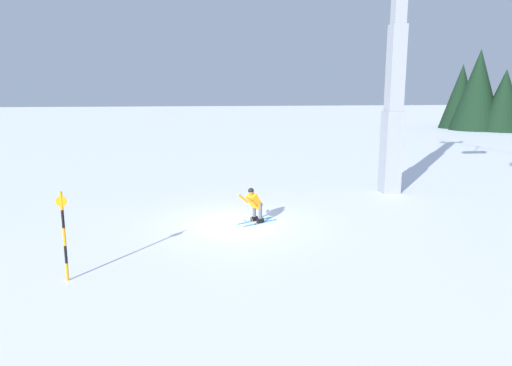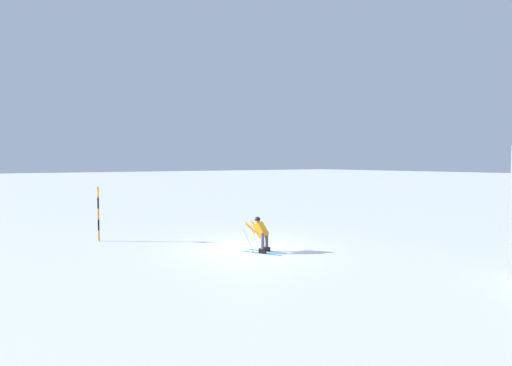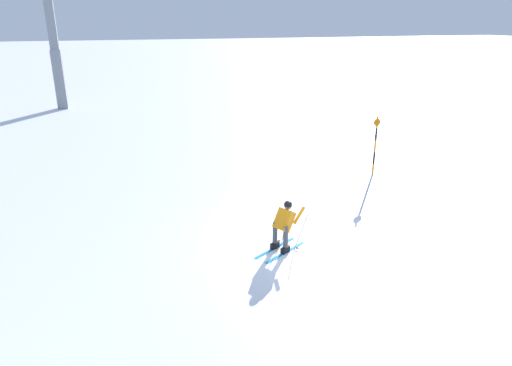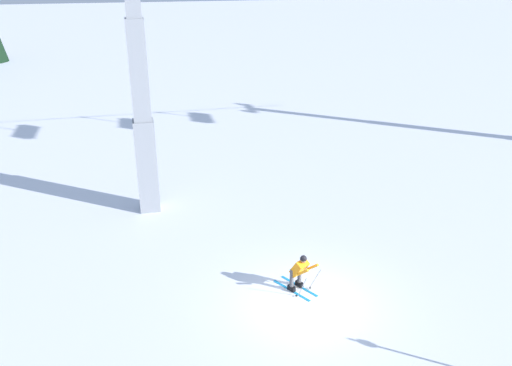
{
  "view_description": "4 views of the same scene",
  "coord_description": "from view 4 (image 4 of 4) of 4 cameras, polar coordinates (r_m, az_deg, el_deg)",
  "views": [
    {
      "loc": [
        16.89,
        -1.73,
        4.91
      ],
      "look_at": [
        -0.78,
        0.86,
        1.37
      ],
      "focal_mm": 33.05,
      "sensor_mm": 36.0,
      "label": 1
    },
    {
      "loc": [
        8.1,
        12.25,
        3.42
      ],
      "look_at": [
        0.55,
        1.17,
        2.69
      ],
      "focal_mm": 26.25,
      "sensor_mm": 36.0,
      "label": 2
    },
    {
      "loc": [
        -10.31,
        4.75,
        5.92
      ],
      "look_at": [
        -1.05,
        1.8,
        2.38
      ],
      "focal_mm": 31.93,
      "sensor_mm": 36.0,
      "label": 3
    },
    {
      "loc": [
        -4.67,
        -12.93,
        9.84
      ],
      "look_at": [
        -1.02,
        2.41,
        3.15
      ],
      "focal_mm": 37.04,
      "sensor_mm": 36.0,
      "label": 4
    }
  ],
  "objects": [
    {
      "name": "ground_plane",
      "position": [
        16.91,
        5.4,
        -12.73
      ],
      "size": [
        260.0,
        260.0,
        0.0
      ],
      "primitive_type": "plane",
      "color": "white"
    },
    {
      "name": "lift_tower_near",
      "position": [
        21.41,
        -12.39,
        9.59
      ],
      "size": [
        0.83,
        2.35,
        12.33
      ],
      "color": "gray",
      "rests_on": "ground_plane"
    },
    {
      "name": "skier_carving_main",
      "position": [
        17.0,
        4.72,
        -9.36
      ],
      "size": [
        1.26,
        1.63,
        1.48
      ],
      "color": "#198CCC",
      "rests_on": "ground_plane"
    }
  ]
}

